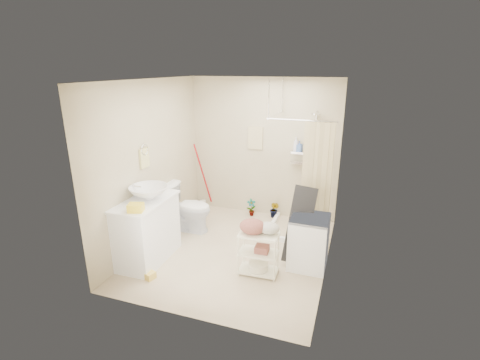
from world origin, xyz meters
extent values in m
plane|color=beige|center=(0.00, 0.00, 0.00)|extent=(3.20, 3.20, 0.00)
cube|color=silver|center=(0.00, 0.00, 2.60)|extent=(2.80, 3.20, 0.04)
cube|color=#C3B797|center=(0.00, 1.60, 1.30)|extent=(2.80, 0.04, 2.60)
cube|color=#C3B797|center=(0.00, -1.60, 1.30)|extent=(2.80, 0.04, 2.60)
cube|color=#C3B797|center=(-1.40, 0.00, 1.30)|extent=(0.04, 3.20, 2.60)
cube|color=#C3B797|center=(1.40, 0.00, 1.30)|extent=(0.04, 3.20, 2.60)
cube|color=white|center=(-1.16, -0.62, 0.47)|extent=(0.62, 1.09, 0.95)
imported|color=silver|center=(-1.11, -0.55, 1.05)|extent=(0.71, 0.71, 0.19)
cube|color=yellow|center=(-1.02, -1.01, 1.00)|extent=(0.23, 0.21, 0.11)
cube|color=#F1CC51|center=(-0.88, -1.07, 0.07)|extent=(0.29, 0.25, 0.13)
imported|color=white|center=(-1.04, 0.46, 0.42)|extent=(0.84, 0.49, 0.85)
imported|color=brown|center=(-0.16, 1.39, 0.17)|extent=(0.22, 0.20, 0.34)
imported|color=brown|center=(0.29, 1.45, 0.16)|extent=(0.23, 0.21, 0.33)
cube|color=beige|center=(-0.15, 1.58, 1.50)|extent=(0.28, 0.03, 0.42)
imported|color=silver|center=(0.62, 1.53, 1.45)|extent=(0.12, 0.13, 0.25)
imported|color=#4364A8|center=(0.69, 1.51, 1.42)|extent=(0.11, 0.11, 0.19)
cube|color=white|center=(1.14, -0.04, 0.38)|extent=(0.53, 0.54, 0.77)
camera|label=1|loc=(1.64, -4.56, 2.78)|focal=26.00mm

